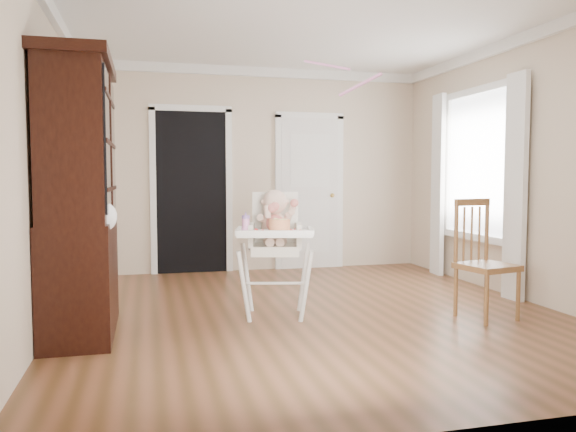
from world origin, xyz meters
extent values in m
plane|color=#55371D|center=(0.00, 0.00, 0.00)|extent=(5.00, 5.00, 0.00)
plane|color=white|center=(0.00, 0.00, 2.70)|extent=(5.00, 5.00, 0.00)
plane|color=beige|center=(0.00, 2.50, 1.35)|extent=(4.50, 0.00, 4.50)
plane|color=beige|center=(-2.25, 0.00, 1.35)|extent=(0.00, 5.00, 5.00)
plane|color=beige|center=(2.25, 0.00, 1.35)|extent=(0.00, 5.00, 5.00)
cube|color=black|center=(-0.90, 2.48, 1.05)|extent=(0.90, 0.03, 2.10)
cube|color=white|center=(-1.39, 2.48, 1.05)|extent=(0.08, 0.05, 2.18)
cube|color=white|center=(-0.41, 2.48, 1.05)|extent=(0.08, 0.05, 2.18)
cube|color=white|center=(-0.90, 2.48, 2.14)|extent=(1.06, 0.05, 0.08)
cube|color=white|center=(0.70, 2.48, 1.02)|extent=(0.80, 0.05, 2.05)
cube|color=white|center=(0.26, 2.48, 1.02)|extent=(0.08, 0.05, 2.13)
cube|color=white|center=(1.14, 2.48, 1.02)|extent=(0.08, 0.05, 2.13)
sphere|color=gold|center=(1.02, 2.44, 1.00)|extent=(0.06, 0.06, 0.06)
cube|color=white|center=(2.23, 0.80, 1.40)|extent=(0.02, 1.20, 1.60)
cube|color=white|center=(2.21, 0.80, 2.24)|extent=(0.06, 1.36, 0.08)
cube|color=white|center=(2.15, 0.02, 1.15)|extent=(0.08, 0.28, 2.30)
cube|color=white|center=(2.15, 1.58, 1.15)|extent=(0.08, 0.28, 2.30)
cylinder|color=white|center=(-0.68, -0.22, 0.30)|extent=(0.16, 0.12, 0.66)
cylinder|color=white|center=(-0.16, -0.35, 0.30)|extent=(0.12, 0.16, 0.66)
cylinder|color=white|center=(-0.56, 0.25, 0.30)|extent=(0.12, 0.16, 0.66)
cylinder|color=white|center=(-0.05, 0.13, 0.30)|extent=(0.16, 0.12, 0.66)
cylinder|color=white|center=(-0.37, -0.10, 0.31)|extent=(0.50, 0.14, 0.03)
cube|color=silver|center=(-0.36, -0.05, 0.61)|extent=(0.50, 0.48, 0.09)
cube|color=silver|center=(-0.57, 0.00, 0.74)|extent=(0.13, 0.38, 0.20)
cube|color=silver|center=(-0.16, -0.10, 0.74)|extent=(0.13, 0.38, 0.20)
cube|color=silver|center=(-0.32, 0.13, 0.87)|extent=(0.42, 0.16, 0.49)
cube|color=white|center=(-0.42, -0.31, 0.78)|extent=(0.70, 0.57, 0.03)
cube|color=white|center=(-0.47, -0.52, 0.80)|extent=(0.61, 0.17, 0.04)
ellipsoid|color=beige|center=(-0.35, -0.02, 0.78)|extent=(0.29, 0.25, 0.31)
sphere|color=beige|center=(-0.35, -0.02, 1.03)|extent=(0.26, 0.26, 0.22)
sphere|color=red|center=(-0.37, -0.08, 0.84)|extent=(0.16, 0.16, 0.16)
sphere|color=red|center=(-0.40, -0.10, 0.98)|extent=(0.08, 0.08, 0.08)
sphere|color=red|center=(-0.21, -0.14, 1.03)|extent=(0.07, 0.07, 0.07)
cylinder|color=silver|center=(-0.39, -0.36, 0.80)|extent=(0.23, 0.23, 0.01)
cylinder|color=#E34128|center=(-0.39, -0.36, 0.85)|extent=(0.18, 0.18, 0.10)
cylinder|color=#F2E08C|center=(-0.38, -0.38, 0.89)|extent=(0.08, 0.08, 0.02)
cylinder|color=#EE91CC|center=(-0.64, -0.14, 0.85)|extent=(0.06, 0.06, 0.10)
cylinder|color=#8660A9|center=(-0.64, -0.14, 0.91)|extent=(0.07, 0.07, 0.03)
cone|color=#8660A9|center=(-0.64, -0.14, 0.94)|extent=(0.02, 0.02, 0.04)
cube|color=black|center=(-1.99, -0.21, 0.45)|extent=(0.51, 1.21, 0.91)
cube|color=black|center=(-1.99, -0.21, 1.52)|extent=(0.47, 1.21, 1.21)
cube|color=black|center=(-1.75, -0.51, 1.52)|extent=(0.02, 0.53, 1.06)
cube|color=black|center=(-1.75, 0.09, 1.52)|extent=(0.02, 0.53, 1.06)
cube|color=black|center=(-1.99, -0.21, 2.14)|extent=(0.55, 1.29, 0.08)
ellipsoid|color=white|center=(-1.79, -0.56, 0.96)|extent=(0.20, 0.16, 0.22)
cube|color=brown|center=(1.44, -0.59, 0.46)|extent=(0.51, 0.51, 0.05)
cylinder|color=brown|center=(1.29, -0.81, 0.23)|extent=(0.04, 0.04, 0.46)
cylinder|color=brown|center=(1.66, -0.73, 0.23)|extent=(0.04, 0.04, 0.46)
cylinder|color=brown|center=(1.22, -0.45, 0.23)|extent=(0.04, 0.04, 0.46)
cylinder|color=brown|center=(1.58, -0.37, 0.23)|extent=(0.04, 0.04, 0.46)
cylinder|color=brown|center=(1.22, -0.44, 0.76)|extent=(0.04, 0.04, 0.60)
cylinder|color=brown|center=(1.58, -0.36, 0.76)|extent=(0.04, 0.04, 0.60)
cube|color=brown|center=(1.40, -0.40, 1.03)|extent=(0.39, 0.12, 0.06)
camera|label=1|loc=(-1.47, -4.92, 1.26)|focal=35.00mm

